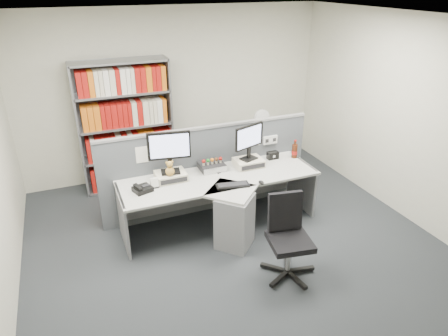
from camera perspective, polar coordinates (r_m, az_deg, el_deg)
name	(u,v)px	position (r m, az deg, el deg)	size (l,w,h in m)	color
ground	(244,258)	(5.01, 2.88, -12.57)	(5.50, 5.50, 0.00)	#2F3338
room_shell	(248,116)	(4.15, 3.41, 7.30)	(5.04, 5.54, 2.72)	beige
partition	(208,168)	(5.65, -2.25, -0.06)	(3.00, 0.08, 1.27)	#53575E
desk	(226,202)	(5.20, 0.23, -4.86)	(2.60, 1.20, 0.72)	#B5B5AE
monitor_riser_left	(171,176)	(5.21, -7.50, -1.13)	(0.38, 0.31, 0.10)	beige
monitor_riser_right	(249,163)	(5.55, 3.50, 0.78)	(0.38, 0.31, 0.10)	beige
monitor_left	(169,149)	(5.05, -7.75, 2.69)	(0.53, 0.21, 0.55)	black
monitor_right	(249,139)	(5.42, 3.58, 4.08)	(0.46, 0.22, 0.49)	black
desktop_pc	(212,166)	(5.44, -1.73, 0.23)	(0.33, 0.29, 0.09)	black
figurines	(212,160)	(5.39, -1.68, 1.08)	(0.29, 0.05, 0.09)	beige
keyboard	(233,185)	(5.02, 1.21, -2.44)	(0.43, 0.22, 0.03)	black
mouse	(261,182)	(5.09, 5.28, -2.04)	(0.06, 0.10, 0.04)	black
desk_phone	(142,189)	(4.99, -11.48, -2.89)	(0.25, 0.24, 0.09)	black
desk_calendar	(154,184)	(5.04, -9.80, -2.19)	(0.11, 0.08, 0.13)	black
plush_toy	(170,169)	(5.08, -7.65, -0.19)	(0.11, 0.11, 0.20)	#AB8239
speaker	(273,155)	(5.80, 6.88, 1.80)	(0.16, 0.09, 0.11)	black
cola_bottle	(295,151)	(5.87, 9.93, 2.38)	(0.08, 0.08, 0.27)	#3F190A
shelving_unit	(126,128)	(6.41, -13.69, 5.53)	(1.41, 0.40, 2.00)	gray
filing_cabinet	(260,155)	(6.84, 5.07, 1.80)	(0.45, 0.61, 0.70)	gray
desk_fan	(261,120)	(6.61, 5.28, 6.83)	(0.27, 0.16, 0.45)	white
office_chair	(288,234)	(4.58, 9.00, -9.23)	(0.62, 0.61, 0.94)	silver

